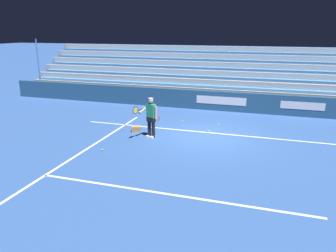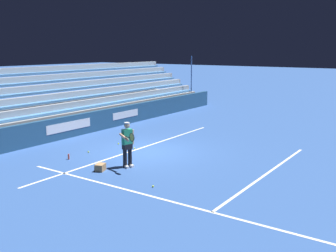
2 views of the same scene
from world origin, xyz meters
name	(u,v)px [view 1 (image 1 of 2)]	position (x,y,z in m)	size (l,w,h in m)	color
ground_plane	(206,136)	(0.00, 0.00, 0.00)	(160.00, 160.00, 0.00)	#2D5193
court_baseline_white	(209,133)	(0.00, -0.50, 0.00)	(12.00, 0.10, 0.01)	white
court_sideline_white	(72,158)	(4.11, 4.00, 0.00)	(0.10, 12.00, 0.01)	white
court_service_line_white	(168,194)	(0.00, 5.50, 0.00)	(8.22, 0.10, 0.01)	white
back_wall_sponsor_board	(223,101)	(-0.01, -4.82, 0.55)	(27.91, 0.25, 1.10)	navy
bleacher_stand	(230,89)	(0.00, -7.45, 0.79)	(26.51, 4.00, 3.85)	#9EA3A8
tennis_player	(151,117)	(2.24, 0.90, 0.89)	(0.79, 0.94, 1.71)	black
ball_box_cardboard	(136,129)	(3.15, 0.36, 0.13)	(0.40, 0.30, 0.26)	#A87F51
tennis_ball_stray_back	(219,125)	(-0.25, -1.80, 0.03)	(0.07, 0.07, 0.07)	#CCE533
tennis_ball_far_right	(182,121)	(1.60, -1.87, 0.03)	(0.07, 0.07, 0.07)	#CCE533
tennis_ball_far_left	(209,131)	(0.00, -0.63, 0.03)	(0.07, 0.07, 0.07)	#CCE533
tennis_ball_on_baseline	(102,150)	(3.45, 2.99, 0.03)	(0.07, 0.07, 0.07)	#CCE533
water_bottle	(159,118)	(2.79, -1.76, 0.11)	(0.07, 0.07, 0.22)	#EA4C33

